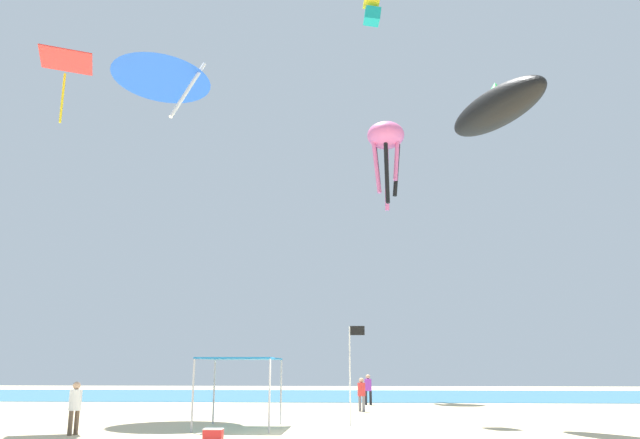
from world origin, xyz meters
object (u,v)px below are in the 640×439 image
object	(u,v)px
person_near_tent	(75,403)
banner_flag	(352,365)
kite_box_yellow	(372,8)
canopy_tent	(241,361)
cooler_box	(213,435)
kite_inflatable_black	(497,108)
person_leftmost	(362,392)
kite_delta_blue	(163,72)
person_central	(368,387)
kite_diamond_red	(66,64)
kite_octopus_pink	(386,140)

from	to	relation	value
person_near_tent	banner_flag	distance (m)	9.76
kite_box_yellow	canopy_tent	bearing A→B (deg)	136.58
cooler_box	kite_inflatable_black	bearing A→B (deg)	26.18
person_near_tent	banner_flag	bearing A→B (deg)	-53.45
person_leftmost	kite_delta_blue	world-z (taller)	kite_delta_blue
cooler_box	kite_inflatable_black	world-z (taller)	kite_inflatable_black
person_central	kite_delta_blue	distance (m)	21.09
canopy_tent	kite_delta_blue	world-z (taller)	kite_delta_blue
person_leftmost	kite_diamond_red	world-z (taller)	kite_diamond_red
person_near_tent	cooler_box	distance (m)	5.11
person_near_tent	person_central	bearing A→B (deg)	-15.01
person_central	kite_octopus_pink	world-z (taller)	kite_octopus_pink
person_near_tent	kite_octopus_pink	bearing A→B (deg)	-11.92
kite_inflatable_black	kite_delta_blue	distance (m)	16.89
banner_flag	cooler_box	bearing A→B (deg)	-129.38
person_central	kite_delta_blue	world-z (taller)	kite_delta_blue
banner_flag	kite_octopus_pink	world-z (taller)	kite_octopus_pink
kite_octopus_pink	kite_diamond_red	bearing A→B (deg)	-94.59
canopy_tent	kite_octopus_pink	size ratio (longest dim) A/B	0.50
person_near_tent	banner_flag	world-z (taller)	banner_flag
banner_flag	kite_diamond_red	bearing A→B (deg)	179.04
kite_octopus_pink	kite_inflatable_black	bearing A→B (deg)	-46.76
person_leftmost	banner_flag	world-z (taller)	banner_flag
kite_octopus_pink	kite_delta_blue	size ratio (longest dim) A/B	0.92
canopy_tent	kite_octopus_pink	bearing A→B (deg)	72.38
person_central	cooler_box	world-z (taller)	person_central
person_leftmost	cooler_box	bearing A→B (deg)	121.50
kite_octopus_pink	person_leftmost	bearing A→B (deg)	-67.33
kite_box_yellow	person_near_tent	bearing A→B (deg)	127.26
person_central	kite_octopus_pink	xyz separation A→B (m)	(1.73, 5.96, 17.64)
person_central	kite_diamond_red	xyz separation A→B (m)	(-13.27, -13.54, 14.17)
person_central	kite_box_yellow	distance (m)	21.48
cooler_box	kite_diamond_red	xyz separation A→B (m)	(-8.38, 5.18, 15.01)
person_central	banner_flag	size ratio (longest dim) A/B	0.47
person_near_tent	cooler_box	size ratio (longest dim) A/B	2.91
person_central	kite_diamond_red	bearing A→B (deg)	20.16
banner_flag	kite_inflatable_black	size ratio (longest dim) A/B	0.65
person_leftmost	cooler_box	distance (m)	13.68
person_leftmost	kite_box_yellow	bearing A→B (deg)	162.88
kite_octopus_pink	canopy_tent	bearing A→B (deg)	-74.64
kite_diamond_red	kite_inflatable_black	xyz separation A→B (m)	(18.56, -0.18, -2.65)
person_near_tent	cooler_box	xyz separation A→B (m)	(4.87, -1.30, -0.80)
person_leftmost	kite_box_yellow	world-z (taller)	kite_box_yellow
kite_box_yellow	kite_inflatable_black	bearing A→B (deg)	-145.81
cooler_box	kite_octopus_pink	bearing A→B (deg)	74.99
kite_delta_blue	banner_flag	bearing A→B (deg)	-170.15
canopy_tent	kite_box_yellow	size ratio (longest dim) A/B	1.76
canopy_tent	kite_octopus_pink	world-z (taller)	kite_octopus_pink
person_near_tent	kite_diamond_red	xyz separation A→B (m)	(-3.51, 3.88, 14.21)
person_leftmost	kite_inflatable_black	world-z (taller)	kite_inflatable_black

